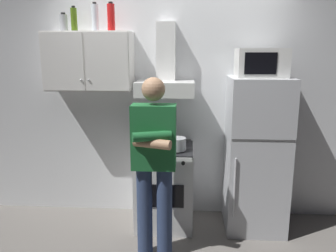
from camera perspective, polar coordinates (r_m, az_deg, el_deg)
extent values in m
plane|color=slate|center=(3.62, 0.00, -18.06)|extent=(7.00, 7.00, 0.00)
cube|color=white|center=(3.75, 0.58, 4.95)|extent=(4.80, 0.10, 2.70)
cube|color=white|center=(3.65, -13.28, 10.72)|extent=(0.90, 0.34, 0.60)
cube|color=white|center=(3.56, -17.63, 10.43)|extent=(0.43, 0.01, 0.58)
cube|color=white|center=(3.42, -10.46, 10.75)|extent=(0.43, 0.01, 0.58)
sphere|color=#B2B2B7|center=(3.49, -14.65, 7.62)|extent=(0.02, 0.02, 0.02)
sphere|color=#B2B2B7|center=(3.47, -13.39, 7.66)|extent=(0.02, 0.02, 0.02)
cube|color=silver|center=(3.66, -0.54, -10.29)|extent=(0.60, 0.60, 0.85)
cube|color=black|center=(3.52, -0.56, -3.80)|extent=(0.59, 0.59, 0.01)
cube|color=black|center=(3.37, -0.93, -11.89)|extent=(0.42, 0.01, 0.24)
cylinder|color=black|center=(3.41, -2.89, -4.12)|extent=(0.16, 0.16, 0.01)
cylinder|color=black|center=(3.39, 1.49, -4.21)|extent=(0.16, 0.16, 0.01)
cylinder|color=black|center=(3.64, -2.46, -3.05)|extent=(0.16, 0.16, 0.01)
cylinder|color=black|center=(3.62, 1.64, -3.12)|extent=(0.16, 0.16, 0.01)
cylinder|color=black|center=(3.26, -4.49, -6.20)|extent=(0.04, 0.02, 0.04)
cylinder|color=black|center=(3.24, -2.20, -6.26)|extent=(0.04, 0.02, 0.04)
cylinder|color=black|center=(3.23, 0.29, -6.31)|extent=(0.04, 0.02, 0.04)
cylinder|color=black|center=(3.23, 2.60, -6.35)|extent=(0.04, 0.02, 0.04)
cube|color=white|center=(3.48, -0.48, 6.42)|extent=(0.60, 0.44, 0.15)
cube|color=white|center=(3.60, -0.33, 12.61)|extent=(0.20, 0.16, 0.60)
cube|color=silver|center=(3.59, 14.79, -4.80)|extent=(0.60, 0.60, 1.60)
cube|color=#4C4C4C|center=(3.24, 16.03, -2.32)|extent=(0.59, 0.01, 0.01)
cylinder|color=silver|center=(3.34, 11.31, -10.33)|extent=(0.02, 0.02, 0.60)
cube|color=silver|center=(3.46, 15.60, 10.35)|extent=(0.48, 0.36, 0.28)
cube|color=black|center=(3.27, 15.56, 10.26)|extent=(0.30, 0.01, 0.20)
cylinder|color=navy|center=(3.13, -4.01, -14.44)|extent=(0.14, 0.14, 0.85)
cylinder|color=navy|center=(3.11, -0.61, -14.56)|extent=(0.14, 0.14, 0.85)
cube|color=#1E6633|center=(2.87, -2.44, -1.86)|extent=(0.38, 0.20, 0.56)
cylinder|color=#1E6633|center=(2.73, -2.75, -1.77)|extent=(0.33, 0.17, 0.08)
cylinder|color=tan|center=(2.74, -2.74, -2.98)|extent=(0.33, 0.17, 0.08)
sphere|color=tan|center=(2.80, -2.51, 6.30)|extent=(0.20, 0.20, 0.20)
cylinder|color=#B7BABF|center=(3.37, 1.50, -3.08)|extent=(0.18, 0.18, 0.13)
cylinder|color=black|center=(3.37, -0.49, -2.32)|extent=(0.05, 0.01, 0.01)
cylinder|color=black|center=(3.36, 3.50, -2.38)|extent=(0.05, 0.01, 0.01)
cylinder|color=silver|center=(3.66, -12.36, 17.57)|extent=(0.07, 0.07, 0.27)
cylinder|color=black|center=(3.68, -12.47, 19.80)|extent=(0.04, 0.04, 0.02)
cylinder|color=red|center=(3.62, -9.70, 17.75)|extent=(0.08, 0.08, 0.27)
cylinder|color=black|center=(3.63, -9.79, 20.02)|extent=(0.04, 0.04, 0.02)
cylinder|color=#4C6B19|center=(3.71, -15.76, 17.05)|extent=(0.06, 0.06, 0.23)
cylinder|color=black|center=(3.72, -15.88, 18.98)|extent=(0.04, 0.04, 0.02)
cylinder|color=#B2B5BA|center=(3.75, -17.40, 16.41)|extent=(0.08, 0.08, 0.17)
cylinder|color=black|center=(3.76, -17.50, 17.85)|extent=(0.05, 0.05, 0.02)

